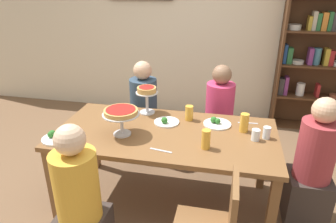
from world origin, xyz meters
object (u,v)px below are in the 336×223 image
Objects in this scene: salad_plate_far_diner at (166,122)px; diner_far_right at (218,123)px; bookshelf at (324,46)px; personal_pizza_stand at (147,93)px; beer_glass_amber_tall at (206,139)px; water_glass_clear_far at (256,135)px; beer_glass_amber_spare at (244,123)px; water_glass_clear_near at (267,133)px; diner_head_east at (311,172)px; salad_plate_spare at (56,137)px; diner_near_left at (80,211)px; cutlery_fork_near at (161,150)px; cutlery_knife_near at (248,123)px; cutlery_fork_far at (115,109)px; salad_plate_near_diner at (217,123)px; deep_dish_pizza_stand at (121,114)px; beer_glass_amber_short at (189,113)px; dining_table at (166,140)px; diner_far_left at (144,118)px.

diner_far_right is at bearing 53.43° from salad_plate_far_diner.
bookshelf is 1.92× the size of diner_far_right.
personal_pizza_stand reaches higher than beer_glass_amber_tall.
beer_glass_amber_spare is at bearing 123.66° from water_glass_clear_far.
salad_plate_far_diner is 2.26× the size of water_glass_clear_near.
salad_plate_spare is at bearing 8.84° from diner_head_east.
cutlery_fork_near is at bearing -43.11° from diner_near_left.
personal_pizza_stand is 0.95m from beer_glass_amber_spare.
cutlery_knife_near is 1.31m from cutlery_fork_far.
diner_near_left reaches higher than salad_plate_near_diner.
deep_dish_pizza_stand is 1.24× the size of salad_plate_near_diner.
personal_pizza_stand is 0.98m from cutlery_knife_near.
beer_glass_amber_spare reaches higher than beer_glass_amber_short.
diner_head_east is (0.81, -0.76, 0.00)m from diner_far_right.
beer_glass_amber_tall reaches higher than dining_table.
water_glass_clear_near is at bearing -25.75° from beer_glass_amber_spare.
dining_table is at bearing -119.52° from beer_glass_amber_short.
diner_head_east reaches higher than cutlery_fork_near.
diner_far_right is at bearing -28.18° from diner_near_left.
diner_far_left is 0.49m from cutlery_fork_far.
cutlery_fork_far is (-0.26, 0.50, -0.19)m from deep_dish_pizza_stand.
personal_pizza_stand is 0.36m from salad_plate_far_diner.
beer_glass_amber_tall is (0.78, -0.95, 0.33)m from diner_far_left.
diner_far_right is 7.35× the size of beer_glass_amber_tall.
diner_far_left reaches higher than deep_dish_pizza_stand.
diner_far_right is 1.26m from deep_dish_pizza_stand.
deep_dish_pizza_stand reaches higher than salad_plate_near_diner.
diner_head_east is at bearing 145.51° from cutlery_knife_near.
beer_glass_amber_short is 1.46× the size of water_glass_clear_far.
salad_plate_spare is at bearing -137.28° from bookshelf.
diner_near_left is at bearing -142.67° from beer_glass_amber_tall.
bookshelf is (1.66, 2.01, 0.48)m from dining_table.
salad_plate_spare is at bearing -160.12° from dining_table.
water_glass_clear_near is 0.30m from cutlery_knife_near.
diner_far_right is 6.39× the size of cutlery_fork_far.
diner_near_left is 6.39× the size of cutlery_fork_near.
cutlery_knife_near is (0.73, 0.15, -0.01)m from salad_plate_far_diner.
diner_far_right reaches higher than personal_pizza_stand.
beer_glass_amber_tall is (-1.30, -2.21, -0.32)m from bookshelf.
water_glass_clear_far is at bearing -150.31° from water_glass_clear_near.
beer_glass_amber_short is (-1.07, 0.27, 0.32)m from diner_head_east.
salad_plate_spare is 1.67m from cutlery_knife_near.
cutlery_knife_near is 1.00× the size of cutlery_fork_far.
beer_glass_amber_short is at bearing 169.33° from salad_plate_near_diner.
beer_glass_amber_spare is (0.66, 0.15, 0.16)m from dining_table.
diner_near_left is at bearing -97.94° from personal_pizza_stand.
salad_plate_far_diner is at bearing 178.63° from beer_glass_amber_spare.
diner_far_left is 6.39× the size of cutlery_fork_far.
dining_table is 1.24m from diner_head_east.
diner_near_left and diner_head_east have the same top height.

